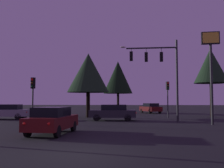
# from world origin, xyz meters

# --- Properties ---
(ground_plane) EXTENTS (168.00, 168.00, 0.00)m
(ground_plane) POSITION_xyz_m (0.00, 24.50, 0.00)
(ground_plane) COLOR black
(ground_plane) RESTS_ON ground
(traffic_signal_mast_arm) EXTENTS (5.39, 0.54, 7.60)m
(traffic_signal_mast_arm) POSITION_xyz_m (4.98, 14.80, 5.19)
(traffic_signal_mast_arm) COLOR #232326
(traffic_signal_mast_arm) RESTS_ON ground
(traffic_light_corner_left) EXTENTS (0.36, 0.39, 3.98)m
(traffic_light_corner_left) POSITION_xyz_m (6.35, 18.93, 2.84)
(traffic_light_corner_left) COLOR #232326
(traffic_light_corner_left) RESTS_ON ground
(traffic_light_corner_right) EXTENTS (0.35, 0.38, 3.78)m
(traffic_light_corner_right) POSITION_xyz_m (-5.82, 11.24, 2.70)
(traffic_light_corner_right) COLOR #232326
(traffic_light_corner_right) RESTS_ON ground
(car_nearside_lane) EXTENTS (2.15, 4.38, 1.52)m
(car_nearside_lane) POSITION_xyz_m (-2.38, 5.30, 0.79)
(car_nearside_lane) COLOR #4C0F0F
(car_nearside_lane) RESTS_ON ground
(car_crossing_left) EXTENTS (4.47, 1.86, 1.52)m
(car_crossing_left) POSITION_xyz_m (0.53, 15.30, 0.80)
(car_crossing_left) COLOR #232328
(car_crossing_left) RESTS_ON ground
(car_crossing_right) EXTENTS (4.71, 2.00, 1.52)m
(car_crossing_right) POSITION_xyz_m (-10.43, 16.37, 0.80)
(car_crossing_right) COLOR gray
(car_crossing_right) RESTS_ON ground
(car_far_lane) EXTENTS (3.26, 4.65, 1.52)m
(car_far_lane) POSITION_xyz_m (5.55, 30.16, 0.80)
(car_far_lane) COLOR #4C0F0F
(car_far_lane) RESTS_ON ground
(store_sign_illuminated) EXTENTS (1.42, 0.39, 7.39)m
(store_sign_illuminated) POSITION_xyz_m (8.55, 11.35, 5.38)
(store_sign_illuminated) COLOR #232326
(store_sign_illuminated) RESTS_ON ground
(tree_behind_sign) EXTENTS (4.78, 4.78, 7.35)m
(tree_behind_sign) POSITION_xyz_m (-2.54, 19.59, 5.08)
(tree_behind_sign) COLOR black
(tree_behind_sign) RESTS_ON ground
(tree_left_far) EXTENTS (3.94, 3.94, 8.10)m
(tree_left_far) POSITION_xyz_m (11.83, 21.29, 6.00)
(tree_left_far) COLOR black
(tree_left_far) RESTS_ON ground
(tree_center_horizon) EXTENTS (4.44, 4.44, 7.99)m
(tree_center_horizon) POSITION_xyz_m (0.56, 29.59, 5.49)
(tree_center_horizon) COLOR black
(tree_center_horizon) RESTS_ON ground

